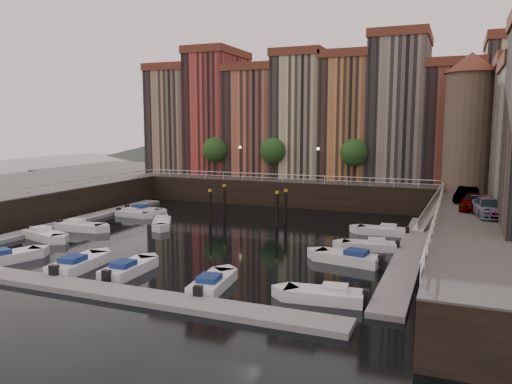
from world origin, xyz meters
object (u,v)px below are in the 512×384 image
at_px(car_b, 466,196).
at_px(gangway, 431,208).
at_px(mooring_pilings, 249,206).
at_px(boat_left_1, 44,235).
at_px(car_a, 473,203).
at_px(corner_tower, 469,120).
at_px(car_c, 488,209).
at_px(boat_left_2, 80,226).

bearing_deg(car_b, gangway, 145.49).
distance_m(mooring_pilings, boat_left_1, 19.03).
xyz_separation_m(gangway, car_b, (2.93, -3.07, 1.74)).
bearing_deg(car_a, corner_tower, 100.70).
xyz_separation_m(mooring_pilings, boat_left_1, (-13.46, -13.39, -1.28)).
distance_m(gangway, car_b, 4.59).
xyz_separation_m(car_b, car_c, (1.41, -6.75, 0.00)).
height_order(corner_tower, car_a, corner_tower).
bearing_deg(car_c, car_a, 100.50).
height_order(boat_left_2, car_b, car_b).
height_order(gangway, car_b, car_b).
height_order(boat_left_2, car_c, car_c).
height_order(corner_tower, car_b, corner_tower).
bearing_deg(boat_left_1, car_c, 27.98).
bearing_deg(car_c, boat_left_1, -178.06).
bearing_deg(boat_left_1, gangway, 45.35).
distance_m(car_a, car_b, 4.22).
distance_m(gangway, car_a, 8.20).
bearing_deg(gangway, boat_left_2, -155.89).
height_order(boat_left_1, car_a, car_a).
xyz_separation_m(mooring_pilings, car_b, (20.04, 1.12, 2.01)).
bearing_deg(car_c, boat_left_2, 175.54).
bearing_deg(corner_tower, boat_left_2, -151.45).
relative_size(corner_tower, car_b, 3.44).
bearing_deg(gangway, car_a, -65.17).
bearing_deg(corner_tower, car_c, -84.23).
bearing_deg(car_c, gangway, 103.27).
height_order(corner_tower, boat_left_1, corner_tower).
bearing_deg(boat_left_2, boat_left_1, -99.10).
height_order(gangway, car_a, car_a).
relative_size(gangway, car_c, 1.81).
distance_m(mooring_pilings, car_a, 20.79).
height_order(gangway, boat_left_1, gangway).
bearing_deg(boat_left_1, car_a, 32.35).
bearing_deg(mooring_pilings, car_a, -8.55).
height_order(corner_tower, boat_left_2, corner_tower).
relative_size(corner_tower, car_a, 3.46).
bearing_deg(car_a, car_c, -60.45).
bearing_deg(car_a, gangway, 123.28).
bearing_deg(boat_left_1, boat_left_2, 101.02).
bearing_deg(boat_left_2, car_a, 5.90).
xyz_separation_m(gangway, car_c, (4.35, -9.81, 1.75)).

